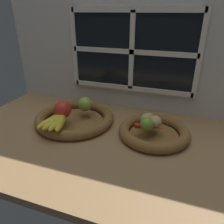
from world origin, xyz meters
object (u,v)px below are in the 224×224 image
at_px(apple_red_front, 63,110).
at_px(chili_pepper, 150,127).
at_px(apple_green_back, 85,104).
at_px(potato_oblong, 147,118).
at_px(potato_large, 155,122).
at_px(banana_bunch_front, 56,121).
at_px(fruit_bowl_left, 75,118).
at_px(lime_near, 147,124).
at_px(fruit_bowl_right, 154,132).

xyz_separation_m(apple_red_front, chili_pepper, (0.40, 0.02, -0.03)).
relative_size(apple_green_back, potato_oblong, 0.99).
bearing_deg(potato_large, apple_green_back, 171.73).
height_order(apple_red_front, banana_bunch_front, apple_red_front).
relative_size(fruit_bowl_left, apple_red_front, 4.76).
bearing_deg(potato_oblong, fruit_bowl_left, -175.13).
xyz_separation_m(fruit_bowl_left, lime_near, (0.36, -0.04, 0.05)).
height_order(fruit_bowl_left, lime_near, lime_near).
height_order(potato_large, chili_pepper, potato_large).
distance_m(fruit_bowl_left, banana_bunch_front, 0.13).
height_order(fruit_bowl_left, chili_pepper, chili_pepper).
bearing_deg(fruit_bowl_left, lime_near, -6.53).
bearing_deg(fruit_bowl_left, potato_oblong, 4.87).
distance_m(apple_green_back, potato_oblong, 0.32).
distance_m(banana_bunch_front, potato_large, 0.43).
xyz_separation_m(apple_green_back, potato_large, (0.35, -0.05, -0.01)).
distance_m(fruit_bowl_left, potato_oblong, 0.35).
relative_size(apple_green_back, lime_near, 1.19).
bearing_deg(apple_red_front, banana_bunch_front, -83.08).
xyz_separation_m(fruit_bowl_left, potato_oblong, (0.35, 0.03, 0.05)).
bearing_deg(potato_large, chili_pepper, -117.42).
relative_size(fruit_bowl_left, potato_oblong, 5.38).
bearing_deg(apple_red_front, apple_green_back, 58.11).
distance_m(fruit_bowl_left, apple_green_back, 0.09).
height_order(banana_bunch_front, potato_oblong, potato_oblong).
height_order(banana_bunch_front, potato_large, potato_large).
relative_size(potato_oblong, chili_pepper, 0.54).
bearing_deg(banana_bunch_front, lime_near, 12.12).
height_order(apple_green_back, banana_bunch_front, apple_green_back).
height_order(apple_green_back, chili_pepper, apple_green_back).
xyz_separation_m(apple_green_back, potato_oblong, (0.31, -0.02, -0.01)).
height_order(fruit_bowl_left, banana_bunch_front, banana_bunch_front).
bearing_deg(chili_pepper, fruit_bowl_left, 169.01).
bearing_deg(fruit_bowl_right, fruit_bowl_left, -180.00).
height_order(apple_red_front, potato_large, apple_red_front).
relative_size(apple_green_back, potato_large, 1.08).
height_order(fruit_bowl_right, lime_near, lime_near).
xyz_separation_m(apple_red_front, potato_oblong, (0.38, 0.08, -0.02)).
relative_size(fruit_bowl_left, banana_bunch_front, 2.20).
height_order(potato_oblong, potato_large, potato_large).
height_order(fruit_bowl_right, apple_red_front, apple_red_front).
bearing_deg(potato_large, fruit_bowl_right, 0.00).
xyz_separation_m(fruit_bowl_right, apple_red_front, (-0.42, -0.05, 0.06)).
distance_m(fruit_bowl_right, chili_pepper, 0.05).
height_order(fruit_bowl_right, chili_pepper, chili_pepper).
relative_size(banana_bunch_front, lime_near, 2.93).
relative_size(apple_red_front, chili_pepper, 0.61).
bearing_deg(fruit_bowl_right, chili_pepper, -117.42).
distance_m(potato_large, lime_near, 0.05).
bearing_deg(potato_large, fruit_bowl_left, -180.00).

